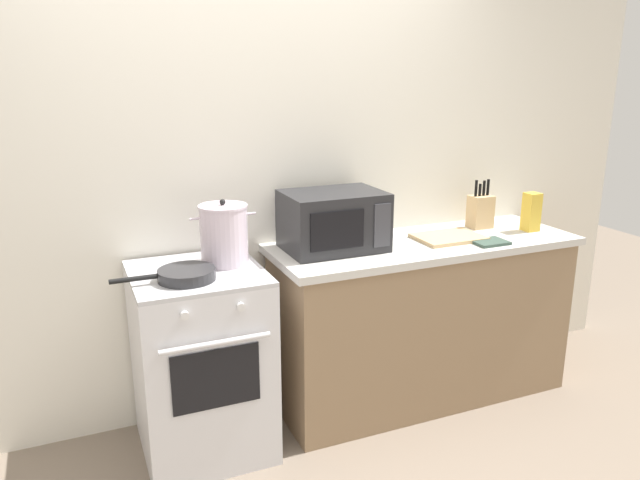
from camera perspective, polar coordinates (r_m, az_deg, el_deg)
back_wall at (r=3.31m, az=-2.06°, el=5.83°), size 4.40×0.10×2.50m
lower_cabinet_right at (r=3.51m, az=9.44°, el=-7.63°), size 1.64×0.56×0.88m
countertop_right at (r=3.36m, az=9.79°, el=-0.41°), size 1.70×0.60×0.04m
stove at (r=3.05m, az=-11.00°, el=-11.08°), size 0.60×0.64×0.92m
stock_pot at (r=2.92m, az=-8.96°, el=0.51°), size 0.32×0.23×0.31m
frying_pan at (r=2.76m, az=-12.48°, el=-3.17°), size 0.45×0.25×0.05m
microwave at (r=3.12m, az=1.25°, el=1.81°), size 0.50×0.37×0.30m
cutting_board at (r=3.41m, az=11.93°, el=0.25°), size 0.36×0.26×0.02m
knife_block at (r=3.67m, az=14.75°, el=2.64°), size 0.13×0.10×0.28m
pasta_box at (r=3.69m, az=19.13°, el=2.50°), size 0.08×0.08×0.22m
oven_mitt at (r=3.37m, az=15.58°, el=-0.19°), size 0.18×0.14×0.02m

